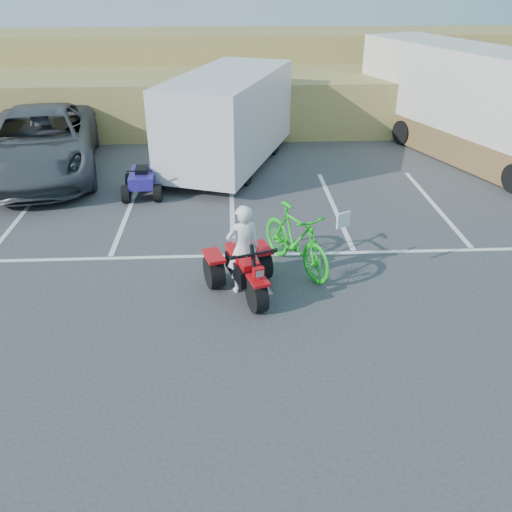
{
  "coord_description": "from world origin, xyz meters",
  "views": [
    {
      "loc": [
        -0.02,
        -8.13,
        5.65
      ],
      "look_at": [
        0.41,
        0.5,
        1.0
      ],
      "focal_mm": 38.0,
      "sensor_mm": 36.0,
      "label": 1
    }
  ],
  "objects_px": {
    "green_dirt_bike": "(296,239)",
    "cargo_trailer": "(229,117)",
    "quad_atv_green": "(180,168)",
    "red_trike_atv": "(246,294)",
    "grey_pickup": "(41,142)",
    "rider": "(243,249)",
    "quad_atv_blue": "(144,195)",
    "rv_motorhome": "(470,111)"
  },
  "relations": [
    {
      "from": "red_trike_atv",
      "to": "grey_pickup",
      "type": "height_order",
      "value": "grey_pickup"
    },
    {
      "from": "grey_pickup",
      "to": "quad_atv_green",
      "type": "relative_size",
      "value": 4.74
    },
    {
      "from": "rider",
      "to": "green_dirt_bike",
      "type": "distance_m",
      "value": 1.39
    },
    {
      "from": "rider",
      "to": "quad_atv_green",
      "type": "xyz_separation_m",
      "value": [
        -1.81,
        7.36,
        -0.9
      ]
    },
    {
      "from": "grey_pickup",
      "to": "rider",
      "type": "bearing_deg",
      "value": -61.51
    },
    {
      "from": "green_dirt_bike",
      "to": "quad_atv_green",
      "type": "bearing_deg",
      "value": 85.67
    },
    {
      "from": "green_dirt_bike",
      "to": "cargo_trailer",
      "type": "height_order",
      "value": "cargo_trailer"
    },
    {
      "from": "rv_motorhome",
      "to": "green_dirt_bike",
      "type": "bearing_deg",
      "value": -152.08
    },
    {
      "from": "green_dirt_bike",
      "to": "quad_atv_blue",
      "type": "bearing_deg",
      "value": 102.54
    },
    {
      "from": "grey_pickup",
      "to": "rv_motorhome",
      "type": "bearing_deg",
      "value": -6.26
    },
    {
      "from": "red_trike_atv",
      "to": "green_dirt_bike",
      "type": "relative_size",
      "value": 0.77
    },
    {
      "from": "rider",
      "to": "quad_atv_blue",
      "type": "relative_size",
      "value": 1.29
    },
    {
      "from": "cargo_trailer",
      "to": "quad_atv_green",
      "type": "xyz_separation_m",
      "value": [
        -1.59,
        -0.25,
        -1.53
      ]
    },
    {
      "from": "green_dirt_bike",
      "to": "quad_atv_blue",
      "type": "distance_m",
      "value": 5.72
    },
    {
      "from": "quad_atv_green",
      "to": "cargo_trailer",
      "type": "bearing_deg",
      "value": 31.61
    },
    {
      "from": "quad_atv_blue",
      "to": "quad_atv_green",
      "type": "relative_size",
      "value": 0.98
    },
    {
      "from": "grey_pickup",
      "to": "quad_atv_green",
      "type": "distance_m",
      "value": 4.19
    },
    {
      "from": "red_trike_atv",
      "to": "rider",
      "type": "distance_m",
      "value": 0.91
    },
    {
      "from": "grey_pickup",
      "to": "quad_atv_green",
      "type": "height_order",
      "value": "grey_pickup"
    },
    {
      "from": "red_trike_atv",
      "to": "rv_motorhome",
      "type": "distance_m",
      "value": 11.43
    },
    {
      "from": "quad_atv_blue",
      "to": "cargo_trailer",
      "type": "bearing_deg",
      "value": 43.68
    },
    {
      "from": "red_trike_atv",
      "to": "rv_motorhome",
      "type": "relative_size",
      "value": 0.18
    },
    {
      "from": "rider",
      "to": "cargo_trailer",
      "type": "distance_m",
      "value": 7.63
    },
    {
      "from": "green_dirt_bike",
      "to": "rv_motorhome",
      "type": "bearing_deg",
      "value": 20.34
    },
    {
      "from": "red_trike_atv",
      "to": "rider",
      "type": "xyz_separation_m",
      "value": [
        -0.05,
        0.14,
        0.9
      ]
    },
    {
      "from": "quad_atv_green",
      "to": "rv_motorhome",
      "type": "bearing_deg",
      "value": 28.27
    },
    {
      "from": "rv_motorhome",
      "to": "quad_atv_green",
      "type": "relative_size",
      "value": 6.65
    },
    {
      "from": "rider",
      "to": "quad_atv_green",
      "type": "distance_m",
      "value": 7.63
    },
    {
      "from": "green_dirt_bike",
      "to": "cargo_trailer",
      "type": "distance_m",
      "value": 6.96
    },
    {
      "from": "rider",
      "to": "rv_motorhome",
      "type": "bearing_deg",
      "value": -150.24
    },
    {
      "from": "green_dirt_bike",
      "to": "quad_atv_green",
      "type": "distance_m",
      "value": 7.19
    },
    {
      "from": "red_trike_atv",
      "to": "cargo_trailer",
      "type": "bearing_deg",
      "value": 74.45
    },
    {
      "from": "red_trike_atv",
      "to": "quad_atv_green",
      "type": "bearing_deg",
      "value": 86.42
    },
    {
      "from": "rider",
      "to": "rv_motorhome",
      "type": "relative_size",
      "value": 0.19
    },
    {
      "from": "rider",
      "to": "quad_atv_green",
      "type": "height_order",
      "value": "rider"
    },
    {
      "from": "rider",
      "to": "grey_pickup",
      "type": "height_order",
      "value": "grey_pickup"
    },
    {
      "from": "rider",
      "to": "cargo_trailer",
      "type": "xyz_separation_m",
      "value": [
        -0.21,
        7.6,
        0.63
      ]
    },
    {
      "from": "cargo_trailer",
      "to": "quad_atv_green",
      "type": "relative_size",
      "value": 4.56
    },
    {
      "from": "green_dirt_bike",
      "to": "red_trike_atv",
      "type": "bearing_deg",
      "value": -166.12
    },
    {
      "from": "cargo_trailer",
      "to": "green_dirt_bike",
      "type": "bearing_deg",
      "value": -59.2
    },
    {
      "from": "grey_pickup",
      "to": "quad_atv_blue",
      "type": "bearing_deg",
      "value": -43.06
    },
    {
      "from": "quad_atv_blue",
      "to": "red_trike_atv",
      "type": "bearing_deg",
      "value": -65.49
    }
  ]
}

